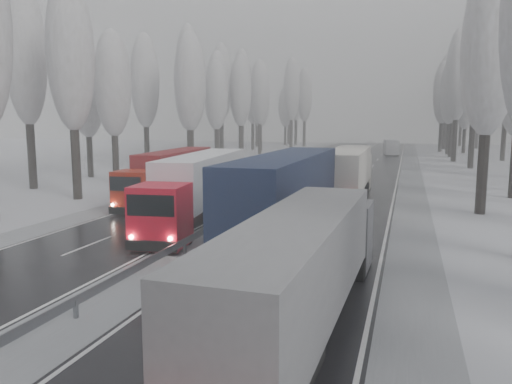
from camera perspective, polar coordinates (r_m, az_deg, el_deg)
The scene contains 50 objects.
carriageway_right at distance 39.37m, azimuth 10.18°, elevation -0.94°, with size 7.50×200.00×0.03m, color black.
carriageway_left at distance 41.89m, azimuth -4.23°, elevation -0.28°, with size 7.50×200.00×0.03m, color black.
median_slush at distance 40.31m, azimuth 2.75°, elevation -0.60°, with size 3.00×200.00×0.04m, color #9C9FA4.
shoulder_right at distance 39.11m, azimuth 17.40°, elevation -1.24°, with size 2.40×200.00×0.04m, color #9C9FA4.
shoulder_left at distance 43.91m, azimuth -10.26°, elevation 0.01°, with size 2.40×200.00×0.04m, color #9C9FA4.
median_guardrail at distance 40.21m, azimuth 2.75°, elevation 0.21°, with size 0.12×200.00×0.76m.
tree_18 at distance 36.25m, azimuth 25.22°, elevation 14.60°, with size 3.60×3.60×16.58m.
tree_22 at distance 54.86m, azimuth 25.08°, elevation 11.70°, with size 3.60×3.60×15.86m.
tree_24 at distance 60.60m, azimuth 25.37°, elevation 14.08°, with size 3.60×3.60×20.49m.
tree_26 at distance 70.57m, azimuth 23.83°, elevation 12.34°, with size 3.60×3.60×18.78m.
tree_28 at distance 81.10m, azimuth 22.08°, elevation 12.19°, with size 3.60×3.60×19.62m.
tree_29 at distance 85.89m, azimuth 26.80°, elevation 11.01°, with size 3.60×3.60×18.11m.
tree_30 at distance 90.74m, azimuth 21.65°, elevation 11.02°, with size 3.60×3.60×17.86m.
tree_31 at distance 95.35m, azimuth 25.08°, elevation 10.94°, with size 3.60×3.60×18.58m.
tree_32 at distance 98.20m, azimuth 21.33°, elevation 10.58°, with size 3.60×3.60×17.33m.
tree_33 at distance 102.37m, azimuth 22.88°, elevation 9.30°, with size 3.60×3.60×14.33m.
tree_34 at distance 105.23m, azimuth 20.55°, elevation 10.53°, with size 3.60×3.60×17.63m.
tree_35 at distance 110.13m, azimuth 25.30°, elevation 10.35°, with size 3.60×3.60×18.25m.
tree_36 at distance 115.21m, azimuth 20.96°, elevation 11.09°, with size 3.60×3.60×20.23m.
tree_37 at distance 119.71m, azimuth 24.15°, elevation 9.61°, with size 3.60×3.60×16.37m.
tree_38 at distance 125.78m, azimuth 21.38°, elevation 10.12°, with size 3.60×3.60×17.97m.
tree_39 at distance 129.95m, azimuth 22.48°, elevation 9.49°, with size 3.60×3.60×16.19m.
tree_58 at distance 41.76m, azimuth -20.43°, elevation 14.47°, with size 3.60×3.60×17.21m.
tree_59 at distance 49.75m, azimuth -24.87°, elevation 14.03°, with size 3.60×3.60×18.41m.
tree_60 at distance 51.00m, azimuth -16.06°, elevation 11.73°, with size 3.60×3.60×14.84m.
tree_61 at distance 57.51m, azimuth -18.75°, elevation 10.61°, with size 3.60×3.60×13.95m.
tree_62 at distance 57.61m, azimuth -7.55°, elevation 12.30°, with size 3.60×3.60×16.04m.
tree_63 at distance 64.78m, azimuth -12.58°, elevation 12.19°, with size 3.60×3.60×16.88m.
tree_64 at distance 67.53m, azimuth -7.73°, elevation 11.34°, with size 3.60×3.60×15.42m.
tree_65 at distance 72.09m, azimuth -7.74°, elevation 13.20°, with size 3.60×3.60×19.48m.
tree_66 at distance 76.35m, azimuth -4.59°, elevation 10.93°, with size 3.60×3.60×15.23m.
tree_67 at distance 80.63m, azimuth -4.47°, elevation 11.64°, with size 3.60×3.60×17.09m.
tree_68 at distance 82.20m, azimuth -1.79°, elevation 11.39°, with size 3.60×3.60×16.65m.
tree_69 at distance 87.70m, azimuth -4.00°, elevation 12.30°, with size 3.60×3.60×19.35m.
tree_70 at distance 91.73m, azimuth 0.42°, elevation 11.24°, with size 3.60×3.60×17.09m.
tree_71 at distance 97.06m, azimuth -1.64°, elevation 12.02°, with size 3.60×3.60×19.61m.
tree_72 at distance 101.36m, azimuth 0.52°, elevation 10.24°, with size 3.60×3.60×15.11m.
tree_73 at distance 106.08m, azimuth -0.38°, elevation 10.88°, with size 3.60×3.60×17.22m.
tree_74 at distance 110.96m, azimuth 4.08°, elevation 11.55°, with size 3.60×3.60×19.68m.
tree_75 at distance 117.13m, azimuth 0.09°, elevation 11.06°, with size 3.60×3.60×18.60m.
tree_76 at distance 119.87m, azimuth 5.59°, elevation 10.94°, with size 3.60×3.60×18.55m.
tree_77 at distance 124.89m, azimuth 3.38°, elevation 9.62°, with size 3.60×3.60×14.32m.
tree_78 at distance 127.07m, azimuth 4.61°, elevation 11.08°, with size 3.60×3.60×19.55m.
tree_79 at distance 131.51m, azimuth 3.78°, elevation 10.30°, with size 3.60×3.60×17.07m.
truck_grey_tarp at distance 14.52m, azimuth 5.85°, elevation -7.97°, with size 2.67×14.46×3.69m.
truck_blue_box at distance 25.94m, azimuth 3.99°, elevation 0.28°, with size 2.88×17.53×4.48m.
truck_cream_box at distance 38.83m, azimuth 10.64°, elevation 2.41°, with size 2.74×15.80×4.04m.
box_truck_distant at distance 92.98m, azimuth 15.17°, elevation 4.98°, with size 3.07×7.57×2.75m.
truck_red_white at distance 30.69m, azimuth -6.47°, elevation 1.02°, with size 4.40×15.97×4.06m.
truck_red_red at distance 40.16m, azimuth -9.71°, elevation 2.38°, with size 3.61×14.74×3.75m.
Camera 1 is at (9.75, -8.62, 6.19)m, focal length 35.00 mm.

